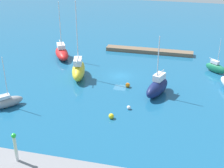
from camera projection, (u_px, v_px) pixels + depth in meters
water at (121, 76)px, 61.96m from camera, size 160.00×160.00×0.00m
pier_dock at (149, 51)px, 74.08m from camera, size 20.25×2.31×0.86m
harbor_beacon at (15, 145)px, 35.85m from camera, size 0.56×0.56×3.73m
sailboat_red_center_basin at (62, 53)px, 70.55m from camera, size 6.12×7.94×12.58m
sailboat_gray_east_end at (7, 102)px, 50.53m from camera, size 4.67×4.92×8.46m
sailboat_yellow_lone_north at (78, 69)px, 60.57m from camera, size 4.36×8.21×14.64m
sailboat_navy_inner_mooring at (157, 87)px, 54.14m from camera, size 4.41×7.26×10.58m
sailboat_green_by_breakwater at (216, 68)px, 63.24m from camera, size 4.51×3.95×7.06m
mooring_buoy_white at (129, 108)px, 50.05m from camera, size 0.62×0.62×0.62m
mooring_buoy_orange at (128, 85)px, 57.27m from camera, size 0.84×0.84×0.84m
mooring_buoy_yellow at (111, 116)px, 47.49m from camera, size 0.82×0.82×0.82m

